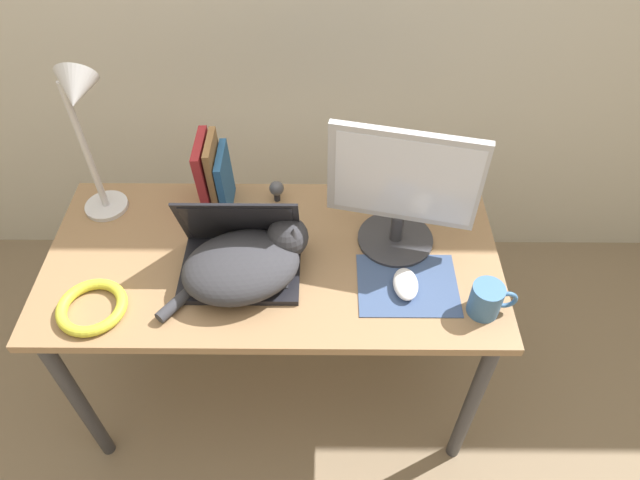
{
  "coord_description": "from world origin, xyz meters",
  "views": [
    {
      "loc": [
        0.14,
        -0.77,
        1.95
      ],
      "look_at": [
        0.14,
        0.28,
        0.83
      ],
      "focal_mm": 32.0,
      "sensor_mm": 36.0,
      "label": 1
    }
  ],
  "objects_px": {
    "external_monitor": "(402,190)",
    "mug": "(487,300)",
    "book_row": "(214,177)",
    "computer_mouse": "(406,284)",
    "cable_coil": "(92,307)",
    "webcam": "(278,189)",
    "laptop": "(240,256)",
    "cat": "(247,263)",
    "desk_lamp": "(82,119)"
  },
  "relations": [
    {
      "from": "laptop",
      "to": "cat",
      "type": "height_order",
      "value": "laptop"
    },
    {
      "from": "webcam",
      "to": "mug",
      "type": "xyz_separation_m",
      "value": [
        0.56,
        -0.43,
        0.0
      ]
    },
    {
      "from": "laptop",
      "to": "mug",
      "type": "xyz_separation_m",
      "value": [
        0.65,
        -0.15,
        0.0
      ]
    },
    {
      "from": "laptop",
      "to": "cat",
      "type": "bearing_deg",
      "value": -59.75
    },
    {
      "from": "desk_lamp",
      "to": "webcam",
      "type": "relative_size",
      "value": 7.25
    },
    {
      "from": "cat",
      "to": "mug",
      "type": "height_order",
      "value": "cat"
    },
    {
      "from": "cat",
      "to": "mug",
      "type": "distance_m",
      "value": 0.64
    },
    {
      "from": "desk_lamp",
      "to": "mug",
      "type": "bearing_deg",
      "value": -18.64
    },
    {
      "from": "laptop",
      "to": "desk_lamp",
      "type": "relative_size",
      "value": 0.64
    },
    {
      "from": "external_monitor",
      "to": "mug",
      "type": "relative_size",
      "value": 3.23
    },
    {
      "from": "cable_coil",
      "to": "mug",
      "type": "distance_m",
      "value": 1.03
    },
    {
      "from": "computer_mouse",
      "to": "desk_lamp",
      "type": "relative_size",
      "value": 0.22
    },
    {
      "from": "desk_lamp",
      "to": "mug",
      "type": "distance_m",
      "value": 1.16
    },
    {
      "from": "laptop",
      "to": "computer_mouse",
      "type": "relative_size",
      "value": 2.97
    },
    {
      "from": "cat",
      "to": "desk_lamp",
      "type": "distance_m",
      "value": 0.57
    },
    {
      "from": "book_row",
      "to": "webcam",
      "type": "bearing_deg",
      "value": 8.14
    },
    {
      "from": "cat",
      "to": "desk_lamp",
      "type": "relative_size",
      "value": 0.79
    },
    {
      "from": "webcam",
      "to": "cat",
      "type": "bearing_deg",
      "value": -101.05
    },
    {
      "from": "external_monitor",
      "to": "cable_coil",
      "type": "distance_m",
      "value": 0.88
    },
    {
      "from": "cat",
      "to": "cable_coil",
      "type": "height_order",
      "value": "cat"
    },
    {
      "from": "desk_lamp",
      "to": "cat",
      "type": "bearing_deg",
      "value": -30.12
    },
    {
      "from": "mug",
      "to": "book_row",
      "type": "bearing_deg",
      "value": 151.9
    },
    {
      "from": "cable_coil",
      "to": "webcam",
      "type": "xyz_separation_m",
      "value": [
        0.46,
        0.43,
        0.03
      ]
    },
    {
      "from": "external_monitor",
      "to": "cable_coil",
      "type": "relative_size",
      "value": 2.18
    },
    {
      "from": "book_row",
      "to": "computer_mouse",
      "type": "bearing_deg",
      "value": -30.82
    },
    {
      "from": "external_monitor",
      "to": "desk_lamp",
      "type": "xyz_separation_m",
      "value": [
        -0.85,
        0.11,
        0.15
      ]
    },
    {
      "from": "laptop",
      "to": "mug",
      "type": "relative_size",
      "value": 2.64
    },
    {
      "from": "webcam",
      "to": "laptop",
      "type": "bearing_deg",
      "value": -107.53
    },
    {
      "from": "book_row",
      "to": "cat",
      "type": "bearing_deg",
      "value": -67.47
    },
    {
      "from": "cable_coil",
      "to": "desk_lamp",
      "type": "bearing_deg",
      "value": 94.72
    },
    {
      "from": "computer_mouse",
      "to": "book_row",
      "type": "xyz_separation_m",
      "value": [
        -0.55,
        0.33,
        0.1
      ]
    },
    {
      "from": "computer_mouse",
      "to": "cable_coil",
      "type": "bearing_deg",
      "value": -174.56
    },
    {
      "from": "external_monitor",
      "to": "book_row",
      "type": "relative_size",
      "value": 1.63
    },
    {
      "from": "cable_coil",
      "to": "book_row",
      "type": "bearing_deg",
      "value": 55.39
    },
    {
      "from": "cable_coil",
      "to": "webcam",
      "type": "height_order",
      "value": "webcam"
    },
    {
      "from": "book_row",
      "to": "webcam",
      "type": "xyz_separation_m",
      "value": [
        0.18,
        0.03,
        -0.07
      ]
    },
    {
      "from": "cat",
      "to": "desk_lamp",
      "type": "bearing_deg",
      "value": 149.88
    },
    {
      "from": "webcam",
      "to": "cable_coil",
      "type": "bearing_deg",
      "value": -137.03
    },
    {
      "from": "desk_lamp",
      "to": "mug",
      "type": "relative_size",
      "value": 4.11
    },
    {
      "from": "cat",
      "to": "book_row",
      "type": "distance_m",
      "value": 0.32
    },
    {
      "from": "mug",
      "to": "cable_coil",
      "type": "bearing_deg",
      "value": -179.63
    },
    {
      "from": "cable_coil",
      "to": "webcam",
      "type": "distance_m",
      "value": 0.64
    },
    {
      "from": "book_row",
      "to": "webcam",
      "type": "relative_size",
      "value": 3.48
    },
    {
      "from": "cat",
      "to": "computer_mouse",
      "type": "height_order",
      "value": "cat"
    },
    {
      "from": "computer_mouse",
      "to": "desk_lamp",
      "type": "distance_m",
      "value": 0.96
    },
    {
      "from": "computer_mouse",
      "to": "book_row",
      "type": "relative_size",
      "value": 0.45
    },
    {
      "from": "laptop",
      "to": "mug",
      "type": "bearing_deg",
      "value": -12.92
    },
    {
      "from": "cat",
      "to": "mug",
      "type": "xyz_separation_m",
      "value": [
        0.63,
        -0.11,
        -0.02
      ]
    },
    {
      "from": "cat",
      "to": "book_row",
      "type": "height_order",
      "value": "book_row"
    },
    {
      "from": "desk_lamp",
      "to": "computer_mouse",
      "type": "bearing_deg",
      "value": -18.34
    }
  ]
}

